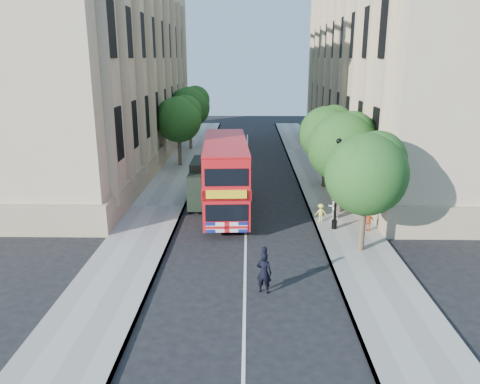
{
  "coord_description": "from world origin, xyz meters",
  "views": [
    {
      "loc": [
        0.12,
        -18.95,
        9.45
      ],
      "look_at": [
        -0.33,
        5.82,
        2.3
      ],
      "focal_mm": 35.0,
      "sensor_mm": 36.0,
      "label": 1
    }
  ],
  "objects_px": {
    "double_decker_bus": "(226,174)",
    "box_van": "(207,184)",
    "police_constable": "(264,273)",
    "woman_pedestrian": "(333,206)",
    "lamp_post": "(336,188)"
  },
  "relations": [
    {
      "from": "police_constable",
      "to": "woman_pedestrian",
      "type": "xyz_separation_m",
      "value": [
        4.42,
        9.07,
        -0.0
      ]
    },
    {
      "from": "double_decker_bus",
      "to": "box_van",
      "type": "bearing_deg",
      "value": 127.52
    },
    {
      "from": "double_decker_bus",
      "to": "box_van",
      "type": "height_order",
      "value": "double_decker_bus"
    },
    {
      "from": "double_decker_bus",
      "to": "box_van",
      "type": "distance_m",
      "value": 2.26
    },
    {
      "from": "box_van",
      "to": "police_constable",
      "type": "height_order",
      "value": "box_van"
    },
    {
      "from": "double_decker_bus",
      "to": "box_van",
      "type": "relative_size",
      "value": 1.94
    },
    {
      "from": "police_constable",
      "to": "double_decker_bus",
      "type": "bearing_deg",
      "value": -60.37
    },
    {
      "from": "box_van",
      "to": "double_decker_bus",
      "type": "bearing_deg",
      "value": -49.32
    },
    {
      "from": "police_constable",
      "to": "box_van",
      "type": "bearing_deg",
      "value": -55.82
    },
    {
      "from": "lamp_post",
      "to": "police_constable",
      "type": "height_order",
      "value": "lamp_post"
    },
    {
      "from": "lamp_post",
      "to": "box_van",
      "type": "distance_m",
      "value": 9.0
    },
    {
      "from": "police_constable",
      "to": "woman_pedestrian",
      "type": "bearing_deg",
      "value": -97.54
    },
    {
      "from": "box_van",
      "to": "police_constable",
      "type": "distance_m",
      "value": 12.5
    },
    {
      "from": "box_van",
      "to": "woman_pedestrian",
      "type": "height_order",
      "value": "box_van"
    },
    {
      "from": "lamp_post",
      "to": "double_decker_bus",
      "type": "bearing_deg",
      "value": 153.11
    }
  ]
}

